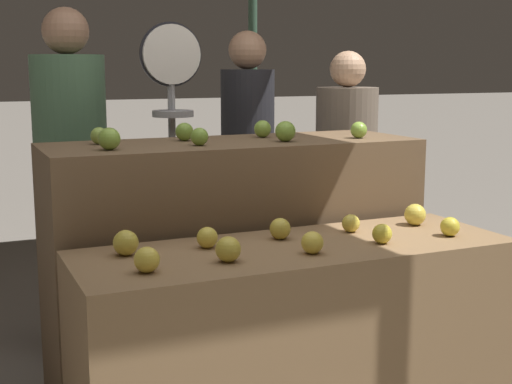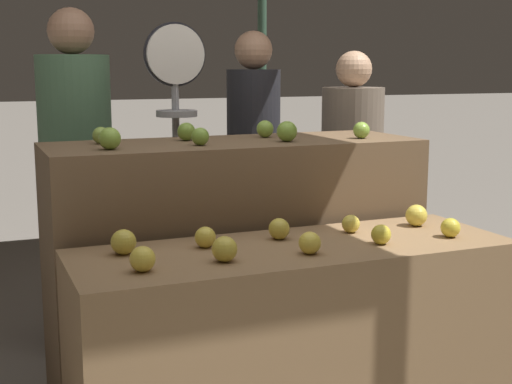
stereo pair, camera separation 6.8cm
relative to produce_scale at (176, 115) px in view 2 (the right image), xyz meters
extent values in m
cylinder|color=#33513D|center=(1.26, 1.91, 0.12)|extent=(0.07, 0.07, 2.68)
cube|color=olive|center=(0.11, -1.12, -0.82)|extent=(1.60, 0.55, 0.82)
cube|color=brown|center=(0.11, -0.52, -0.66)|extent=(1.60, 0.55, 1.14)
sphere|color=yellow|center=(-0.47, -1.23, -0.36)|extent=(0.08, 0.08, 0.08)
sphere|color=gold|center=(-0.20, -1.22, -0.36)|extent=(0.09, 0.09, 0.09)
sphere|color=yellow|center=(0.11, -1.24, -0.37)|extent=(0.08, 0.08, 0.08)
sphere|color=gold|center=(0.41, -1.21, -0.37)|extent=(0.07, 0.07, 0.07)
sphere|color=gold|center=(0.71, -1.22, -0.37)|extent=(0.07, 0.07, 0.07)
sphere|color=gold|center=(-0.48, -1.00, -0.36)|extent=(0.09, 0.09, 0.09)
sphere|color=yellow|center=(-0.20, -1.02, -0.37)|extent=(0.08, 0.08, 0.08)
sphere|color=gold|center=(0.10, -1.00, -0.37)|extent=(0.08, 0.08, 0.08)
sphere|color=yellow|center=(0.40, -1.01, -0.37)|extent=(0.07, 0.07, 0.07)
sphere|color=yellow|center=(0.70, -1.01, -0.36)|extent=(0.09, 0.09, 0.09)
sphere|color=#84AD3D|center=(-0.45, -0.63, -0.04)|extent=(0.09, 0.09, 0.09)
sphere|color=#7AA338|center=(-0.08, -0.62, -0.05)|extent=(0.07, 0.07, 0.07)
sphere|color=#7AA338|center=(0.30, -0.63, -0.04)|extent=(0.09, 0.09, 0.09)
sphere|color=#84AD3D|center=(0.67, -0.62, -0.05)|extent=(0.07, 0.07, 0.07)
sphere|color=#8EB247|center=(-0.44, -0.41, -0.05)|extent=(0.07, 0.07, 0.07)
sphere|color=#7AA338|center=(-0.08, -0.42, -0.05)|extent=(0.08, 0.08, 0.08)
sphere|color=#84AD3D|center=(0.29, -0.42, -0.05)|extent=(0.08, 0.08, 0.08)
cylinder|color=#99999E|center=(0.00, 0.01, -0.46)|extent=(0.04, 0.04, 1.54)
cylinder|color=black|center=(0.00, 0.01, 0.29)|extent=(0.31, 0.01, 0.31)
cylinder|color=silver|center=(0.00, -0.01, 0.29)|extent=(0.28, 0.02, 0.28)
cylinder|color=#99999E|center=(0.00, -0.01, 0.08)|extent=(0.01, 0.01, 0.14)
cylinder|color=#99999E|center=(0.00, -0.01, 0.01)|extent=(0.20, 0.20, 0.03)
cube|color=#2D2D38|center=(-0.44, 0.30, -0.82)|extent=(0.32, 0.26, 0.81)
cylinder|color=#476B4C|center=(-0.44, 0.30, -0.06)|extent=(0.48, 0.48, 0.70)
sphere|color=#936B51|center=(-0.44, 0.30, 0.40)|extent=(0.23, 0.23, 0.23)
cube|color=#2D2D38|center=(0.60, 0.47, -0.84)|extent=(0.26, 0.19, 0.77)
cylinder|color=#232328|center=(0.60, 0.47, -0.12)|extent=(0.38, 0.38, 0.67)
sphere|color=tan|center=(0.60, 0.47, 0.32)|extent=(0.22, 0.22, 0.22)
cube|color=#2D2D38|center=(1.09, 0.17, -0.87)|extent=(0.31, 0.27, 0.72)
cylinder|color=#756656|center=(1.09, 0.17, -0.20)|extent=(0.48, 0.48, 0.62)
sphere|color=tan|center=(1.09, 0.17, 0.22)|extent=(0.20, 0.20, 0.20)
cube|color=brown|center=(1.31, -0.75, -1.03)|extent=(0.39, 0.39, 0.39)
camera|label=1|loc=(-1.03, -3.33, 0.23)|focal=50.00mm
camera|label=2|loc=(-0.97, -3.36, 0.23)|focal=50.00mm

